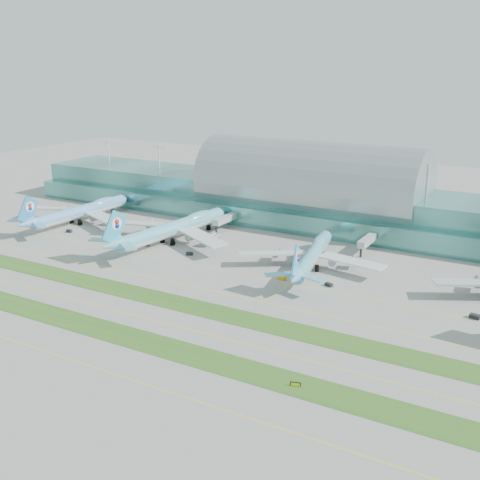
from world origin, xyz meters
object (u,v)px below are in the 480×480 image
Objects in this scene: airliner_c at (313,254)px; taxiway_sign_east at (295,384)px; terminal at (310,196)px; airliner_a at (81,210)px; airliner_b at (174,227)px.

airliner_c is 96.60m from taxiway_sign_east.
taxiway_sign_east is (65.49, -157.66, -13.63)m from terminal.
airliner_b reaches higher than airliner_a.
terminal is 4.44× the size of airliner_a.
airliner_c is (72.09, -1.84, -1.12)m from airliner_b.
airliner_a is 195.38m from taxiway_sign_east.
airliner_b is 1.20× the size of airliner_c.
terminal reaches higher than airliner_a.
terminal is 121.59m from airliner_a.
airliner_b is (-40.89, -65.67, -7.15)m from terminal.
terminal reaches higher than airliner_c.
taxiway_sign_east is (170.03, -96.06, -5.91)m from airliner_a.
airliner_b is at bearing 166.83° from airliner_c.
airliner_a is at bearing 133.44° from taxiway_sign_east.
terminal is at bearing 103.09° from airliner_c.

